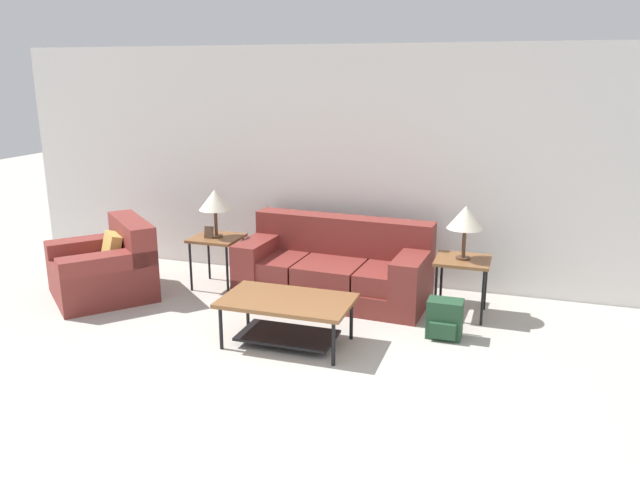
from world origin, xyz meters
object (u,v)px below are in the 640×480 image
object	(u,v)px
coffee_table	(287,311)
table_lamp_left	(215,201)
armchair	(106,270)
side_table_left	(217,242)
table_lamp_right	(466,218)
side_table_right	(463,265)
couch	(335,270)
backpack	(445,319)

from	to	relation	value
coffee_table	table_lamp_left	distance (m)	1.85
armchair	table_lamp_left	xyz separation A→B (m)	(1.00, 0.62, 0.69)
side_table_left	table_lamp_left	world-z (taller)	table_lamp_left
armchair	table_lamp_right	bearing A→B (deg)	9.67
side_table_left	side_table_right	size ratio (longest dim) A/B	1.00
table_lamp_left	side_table_left	bearing A→B (deg)	0.00
couch	armchair	bearing A→B (deg)	-163.01
side_table_left	side_table_right	distance (m)	2.64
armchair	coffee_table	size ratio (longest dim) A/B	1.22
side_table_right	backpack	size ratio (longest dim) A/B	1.62
side_table_left	table_lamp_left	xyz separation A→B (m)	(0.00, 0.00, 0.46)
couch	coffee_table	bearing A→B (deg)	-92.28
backpack	side_table_right	bearing A→B (deg)	82.48
side_table_left	table_lamp_right	world-z (taller)	table_lamp_right
couch	side_table_left	distance (m)	1.34
side_table_right	table_lamp_left	distance (m)	2.68
table_lamp_right	backpack	bearing A→B (deg)	-97.52
table_lamp_left	coffee_table	bearing A→B (deg)	-42.59
side_table_left	table_lamp_left	bearing A→B (deg)	0.00
armchair	table_lamp_right	distance (m)	3.75
table_lamp_right	couch	bearing A→B (deg)	176.13
couch	table_lamp_left	distance (m)	1.49
couch	table_lamp_right	bearing A→B (deg)	-3.87
armchair	table_lamp_left	size ratio (longest dim) A/B	2.64
couch	coffee_table	distance (m)	1.26
side_table_right	table_lamp_left	size ratio (longest dim) A/B	1.10
couch	side_table_left	xyz separation A→B (m)	(-1.32, -0.09, 0.21)
side_table_right	table_lamp_right	bearing A→B (deg)	0.00
side_table_left	backpack	bearing A→B (deg)	-13.13
couch	armchair	distance (m)	2.43
coffee_table	side_table_right	distance (m)	1.81
armchair	couch	bearing A→B (deg)	16.99
couch	armchair	world-z (taller)	couch
armchair	table_lamp_right	xyz separation A→B (m)	(3.64, 0.62, 0.69)
backpack	side_table_left	bearing A→B (deg)	166.87
coffee_table	side_table_right	xyz separation A→B (m)	(1.37, 1.17, 0.20)
side_table_left	backpack	xyz separation A→B (m)	(2.56, -0.60, -0.34)
couch	side_table_right	world-z (taller)	couch
couch	coffee_table	xyz separation A→B (m)	(-0.05, -1.26, 0.02)
side_table_left	backpack	size ratio (longest dim) A/B	1.62
armchair	table_lamp_left	bearing A→B (deg)	31.86
side_table_right	couch	bearing A→B (deg)	176.13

